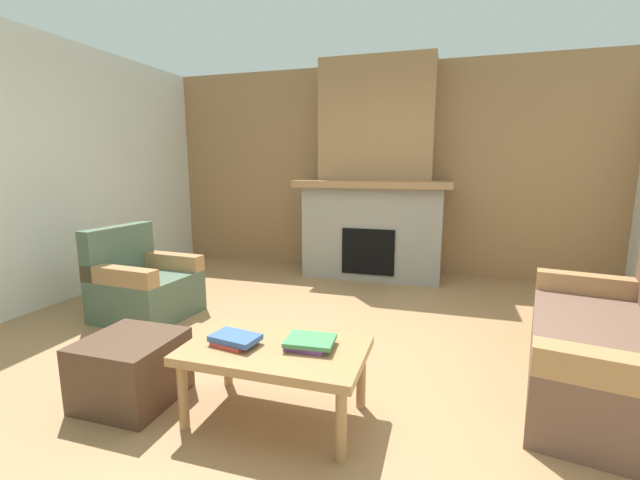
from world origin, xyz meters
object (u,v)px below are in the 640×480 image
Objects in this scene: ottoman at (131,369)px; coffee_table at (275,355)px; couch at (617,347)px; armchair at (143,286)px; fireplace at (375,185)px.

coffee_table is at bearing 5.77° from ottoman.
couch is 3.79m from armchair.
ottoman is (-0.88, -3.39, -0.96)m from fireplace.
fireplace is 3.63m from ottoman.
couch is 3.70× the size of ottoman.
armchair is at bearing 127.10° from ottoman.
armchair is at bearing 148.17° from coffee_table.
armchair reaches higher than ottoman.
fireplace reaches higher than couch.
couch is 3.02m from ottoman.
couch reaches higher than coffee_table.
coffee_table is 0.93m from ottoman.
armchair reaches higher than coffee_table.
couch is at bearing 25.04° from coffee_table.
fireplace reaches higher than ottoman.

